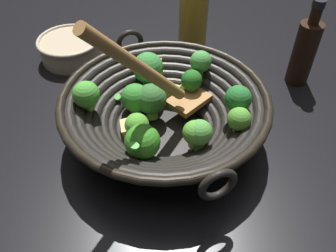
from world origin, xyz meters
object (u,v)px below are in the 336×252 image
at_px(wok, 165,110).
at_px(prep_bowl, 71,48).
at_px(cooking_oil_bottle, 195,4).
at_px(soy_sauce_bottle, 305,51).

bearing_deg(wok, prep_bowl, 130.21).
height_order(wok, cooking_oil_bottle, same).
height_order(wok, prep_bowl, wok).
xyz_separation_m(wok, soy_sauce_bottle, (0.27, 0.15, 0.01)).
height_order(cooking_oil_bottle, prep_bowl, cooking_oil_bottle).
bearing_deg(wok, soy_sauce_bottle, 29.58).
bearing_deg(cooking_oil_bottle, wok, -103.06).
relative_size(soy_sauce_bottle, cooking_oil_bottle, 0.66).
distance_m(wok, cooking_oil_bottle, 0.29).
bearing_deg(prep_bowl, cooking_oil_bottle, 7.60).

